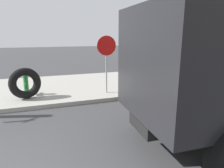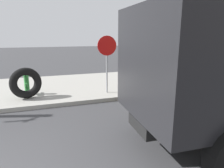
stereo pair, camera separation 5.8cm
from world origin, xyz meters
name	(u,v)px [view 2 (the right image)]	position (x,y,z in m)	size (l,w,h in m)	color
sidewalk_curb	(11,91)	(0.00, 6.50, 0.07)	(36.00, 5.00, 0.15)	#99968E
fire_hydrant	(27,83)	(0.71, 5.49, 0.61)	(0.21, 0.48, 0.85)	#2D8438
loose_tire	(26,83)	(0.73, 4.96, 0.72)	(1.13, 1.13, 0.28)	black
stop_sign	(107,54)	(3.76, 4.72, 1.72)	(0.76, 0.08, 2.26)	gray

